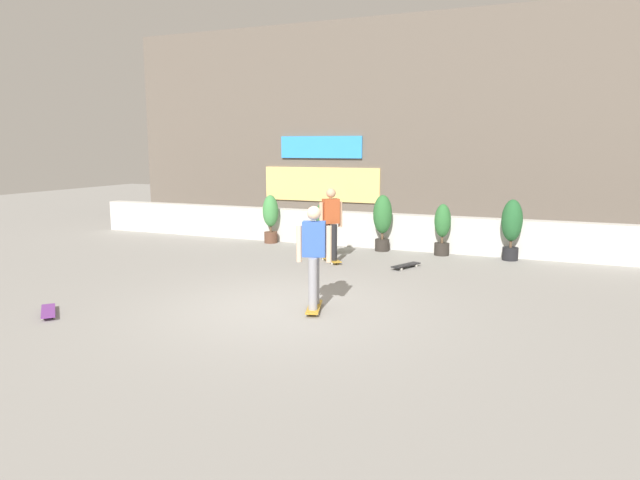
# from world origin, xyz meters

# --- Properties ---
(ground_plane) EXTENTS (48.00, 48.00, 0.00)m
(ground_plane) POSITION_xyz_m (0.00, 0.00, 0.00)
(ground_plane) COLOR gray
(planter_wall) EXTENTS (18.00, 0.40, 0.90)m
(planter_wall) POSITION_xyz_m (0.00, 6.00, 0.45)
(planter_wall) COLOR beige
(planter_wall) RESTS_ON ground
(building_backdrop) EXTENTS (20.00, 2.08, 6.50)m
(building_backdrop) POSITION_xyz_m (-0.00, 10.00, 3.25)
(building_backdrop) COLOR #60564C
(building_backdrop) RESTS_ON ground
(potted_plant_0) EXTENTS (0.42, 0.42, 1.32)m
(potted_plant_0) POSITION_xyz_m (-3.14, 5.55, 0.74)
(potted_plant_0) COLOR brown
(potted_plant_0) RESTS_ON ground
(potted_plant_1) EXTENTS (0.36, 0.36, 1.17)m
(potted_plant_1) POSITION_xyz_m (-1.61, 5.55, 0.61)
(potted_plant_1) COLOR #2D2823
(potted_plant_1) RESTS_ON ground
(potted_plant_2) EXTENTS (0.48, 0.48, 1.42)m
(potted_plant_2) POSITION_xyz_m (0.03, 5.55, 0.82)
(potted_plant_2) COLOR #2D2823
(potted_plant_2) RESTS_ON ground
(potted_plant_3) EXTENTS (0.39, 0.39, 1.25)m
(potted_plant_3) POSITION_xyz_m (1.53, 5.55, 0.68)
(potted_plant_3) COLOR #2D2823
(potted_plant_3) RESTS_ON ground
(potted_plant_4) EXTENTS (0.47, 0.47, 1.42)m
(potted_plant_4) POSITION_xyz_m (3.12, 5.55, 0.82)
(potted_plant_4) COLOR black
(potted_plant_4) RESTS_ON ground
(skater_far_right) EXTENTS (0.71, 0.71, 1.70)m
(skater_far_right) POSITION_xyz_m (-0.66, 3.73, 0.94)
(skater_far_right) COLOR #BF8C26
(skater_far_right) RESTS_ON ground
(skater_mid_plaza) EXTENTS (0.54, 0.82, 1.70)m
(skater_mid_plaza) POSITION_xyz_m (0.51, 0.03, 0.94)
(skater_mid_plaza) COLOR #BF8C26
(skater_mid_plaza) RESTS_ON ground
(skateboard_near_camera) EXTENTS (0.73, 0.69, 0.08)m
(skateboard_near_camera) POSITION_xyz_m (-3.27, -1.77, 0.06)
(skateboard_near_camera) COLOR #72338C
(skateboard_near_camera) RESTS_ON ground
(skateboard_aside) EXTENTS (0.51, 0.81, 0.08)m
(skateboard_aside) POSITION_xyz_m (1.09, 3.77, 0.06)
(skateboard_aside) COLOR black
(skateboard_aside) RESTS_ON ground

